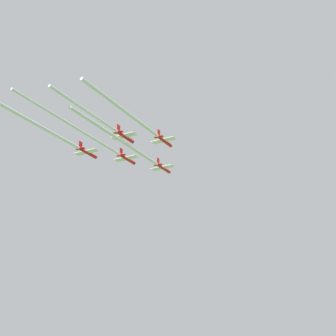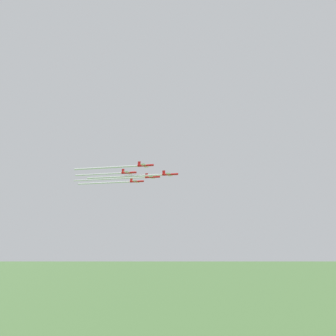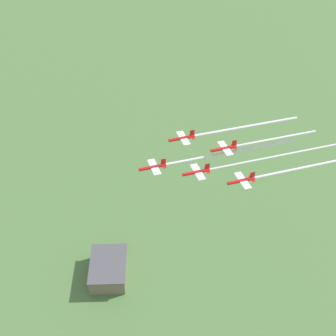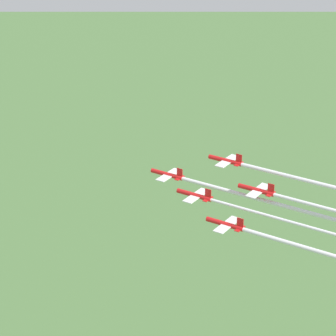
% 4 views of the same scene
% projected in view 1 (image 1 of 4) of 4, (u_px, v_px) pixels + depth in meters
% --- Properties ---
extents(jet_0, '(9.16, 9.45, 3.17)m').
position_uv_depth(jet_0, '(163.00, 168.00, 172.06)').
color(jet_0, red).
extents(jet_1, '(9.16, 9.45, 3.17)m').
position_uv_depth(jet_1, '(127.00, 158.00, 165.13)').
color(jet_1, red).
extents(jet_2, '(9.16, 9.45, 3.17)m').
position_uv_depth(jet_2, '(164.00, 140.00, 159.74)').
color(jet_2, red).
extents(jet_3, '(9.16, 9.45, 3.17)m').
position_uv_depth(jet_3, '(87.00, 152.00, 157.70)').
color(jet_3, red).
extents(jet_4, '(9.16, 9.45, 3.17)m').
position_uv_depth(jet_4, '(124.00, 136.00, 151.90)').
color(jet_4, red).
extents(smoke_trail_0, '(13.80, 46.88, 1.00)m').
position_uv_depth(smoke_trail_0, '(119.00, 139.00, 148.71)').
color(smoke_trail_0, white).
extents(smoke_trail_1, '(13.92, 48.13, 0.74)m').
position_uv_depth(smoke_trail_1, '(73.00, 126.00, 141.22)').
color(smoke_trail_1, white).
extents(smoke_trail_2, '(11.69, 39.20, 1.00)m').
position_uv_depth(smoke_trail_2, '(124.00, 111.00, 139.65)').
color(smoke_trail_2, white).
extents(smoke_trail_3, '(11.07, 37.05, 0.97)m').
position_uv_depth(smoke_trail_3, '(38.00, 125.00, 138.51)').
color(smoke_trail_3, white).
extents(smoke_trail_4, '(9.14, 30.39, 0.87)m').
position_uv_depth(smoke_trail_4, '(86.00, 111.00, 135.54)').
color(smoke_trail_4, white).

